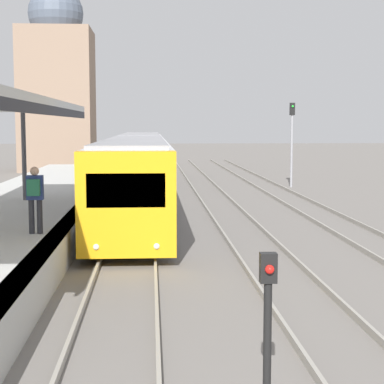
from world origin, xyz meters
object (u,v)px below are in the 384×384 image
(signal_post_near, at_px, (268,319))
(signal_mast_far, at_px, (292,134))
(train_near, at_px, (139,163))
(person_on_platform, at_px, (35,194))

(signal_post_near, bearing_deg, signal_mast_far, 77.04)
(train_near, relative_size, signal_mast_far, 6.55)
(person_on_platform, bearing_deg, train_near, 81.93)
(person_on_platform, xyz_separation_m, signal_post_near, (4.25, -8.51, -0.61))
(person_on_platform, height_order, train_near, train_near)
(train_near, xyz_separation_m, signal_mast_far, (8.71, 4.78, 1.37))
(person_on_platform, xyz_separation_m, signal_mast_far, (10.95, 20.59, 1.17))
(person_on_platform, height_order, signal_post_near, person_on_platform)
(person_on_platform, distance_m, train_near, 15.97)
(train_near, relative_size, signal_post_near, 15.28)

